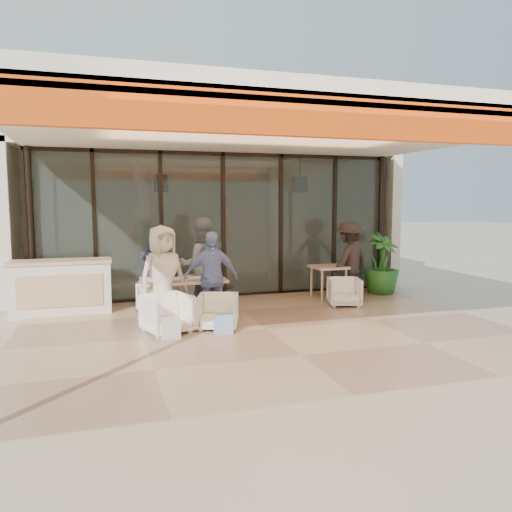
{
  "coord_description": "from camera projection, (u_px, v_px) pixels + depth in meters",
  "views": [
    {
      "loc": [
        -2.6,
        -7.71,
        2.15
      ],
      "look_at": [
        0.1,
        0.9,
        1.15
      ],
      "focal_mm": 35.0,
      "sensor_mm": 36.0,
      "label": 1
    }
  ],
  "objects": [
    {
      "name": "ground",
      "position": [
        266.0,
        330.0,
        8.32
      ],
      "size": [
        70.0,
        70.0,
        0.0
      ],
      "primitive_type": "plane",
      "color": "#C6B293",
      "rests_on": "ground"
    },
    {
      "name": "terrace_floor",
      "position": [
        266.0,
        330.0,
        8.32
      ],
      "size": [
        8.0,
        6.0,
        0.01
      ],
      "primitive_type": "cube",
      "color": "tan",
      "rests_on": "ground"
    },
    {
      "name": "terrace_structure",
      "position": [
        272.0,
        129.0,
        7.71
      ],
      "size": [
        8.0,
        6.0,
        3.4
      ],
      "color": "silver",
      "rests_on": "ground"
    },
    {
      "name": "glass_storefront",
      "position": [
        223.0,
        226.0,
        10.99
      ],
      "size": [
        8.08,
        0.1,
        3.2
      ],
      "color": "#9EADA3",
      "rests_on": "ground"
    },
    {
      "name": "interior_block",
      "position": [
        202.0,
        198.0,
        13.12
      ],
      "size": [
        9.05,
        3.62,
        3.52
      ],
      "color": "silver",
      "rests_on": "ground"
    },
    {
      "name": "host_counter",
      "position": [
        61.0,
        287.0,
        9.45
      ],
      "size": [
        1.85,
        0.65,
        1.04
      ],
      "color": "silver",
      "rests_on": "ground"
    },
    {
      "name": "dining_table",
      "position": [
        183.0,
        282.0,
        9.07
      ],
      "size": [
        1.5,
        0.9,
        0.93
      ],
      "color": "#D9B084",
      "rests_on": "ground"
    },
    {
      "name": "chair_far_left",
      "position": [
        155.0,
        293.0,
        9.89
      ],
      "size": [
        0.75,
        0.73,
        0.65
      ],
      "primitive_type": "imported",
      "rotation": [
        0.0,
        0.0,
        2.89
      ],
      "color": "white",
      "rests_on": "ground"
    },
    {
      "name": "chair_far_right",
      "position": [
        197.0,
        292.0,
        10.14
      ],
      "size": [
        0.62,
        0.59,
        0.61
      ],
      "primitive_type": "imported",
      "rotation": [
        0.0,
        0.0,
        3.2
      ],
      "color": "white",
      "rests_on": "ground"
    },
    {
      "name": "chair_near_left",
      "position": [
        167.0,
        312.0,
        8.08
      ],
      "size": [
        0.86,
        0.83,
        0.72
      ],
      "primitive_type": "imported",
      "rotation": [
        0.0,
        0.0,
        0.31
      ],
      "color": "white",
      "rests_on": "ground"
    },
    {
      "name": "chair_near_right",
      "position": [
        218.0,
        310.0,
        8.33
      ],
      "size": [
        0.81,
        0.79,
        0.67
      ],
      "primitive_type": "imported",
      "rotation": [
        0.0,
        0.0,
        -0.34
      ],
      "color": "white",
      "rests_on": "ground"
    },
    {
      "name": "diner_navy",
      "position": [
        157.0,
        270.0,
        9.35
      ],
      "size": [
        0.72,
        0.56,
        1.73
      ],
      "primitive_type": "imported",
      "rotation": [
        0.0,
        0.0,
        3.4
      ],
      "color": "#171E33",
      "rests_on": "ground"
    },
    {
      "name": "diner_grey",
      "position": [
        201.0,
        265.0,
        9.6
      ],
      "size": [
        0.92,
        0.73,
        1.84
      ],
      "primitive_type": "imported",
      "rotation": [
        0.0,
        0.0,
        3.18
      ],
      "color": "slate",
      "rests_on": "ground"
    },
    {
      "name": "diner_cream",
      "position": [
        163.0,
        276.0,
        8.5
      ],
      "size": [
        0.99,
        0.82,
        1.74
      ],
      "primitive_type": "imported",
      "rotation": [
        0.0,
        0.0,
        0.36
      ],
      "color": "beige",
      "rests_on": "ground"
    },
    {
      "name": "diner_periwinkle",
      "position": [
        211.0,
        278.0,
        8.76
      ],
      "size": [
        0.97,
        0.45,
        1.62
      ],
      "primitive_type": "imported",
      "rotation": [
        0.0,
        0.0,
        -0.06
      ],
      "color": "#6D82B5",
      "rests_on": "ground"
    },
    {
      "name": "tote_bag_cream",
      "position": [
        171.0,
        329.0,
        7.72
      ],
      "size": [
        0.3,
        0.1,
        0.34
      ],
      "primitive_type": "cube",
      "color": "silver",
      "rests_on": "ground"
    },
    {
      "name": "tote_bag_blue",
      "position": [
        224.0,
        325.0,
        7.97
      ],
      "size": [
        0.3,
        0.1,
        0.34
      ],
      "primitive_type": "cube",
      "color": "#99BFD8",
      "rests_on": "ground"
    },
    {
      "name": "side_table",
      "position": [
        328.0,
        271.0,
        10.84
      ],
      "size": [
        0.7,
        0.7,
        0.74
      ],
      "color": "#D9B084",
      "rests_on": "ground"
    },
    {
      "name": "side_chair",
      "position": [
        344.0,
        291.0,
        10.16
      ],
      "size": [
        0.78,
        0.75,
        0.65
      ],
      "primitive_type": "imported",
      "rotation": [
        0.0,
        0.0,
        -0.29
      ],
      "color": "white",
      "rests_on": "ground"
    },
    {
      "name": "standing_woman",
      "position": [
        350.0,
        260.0,
        10.93
      ],
      "size": [
        1.27,
        1.07,
        1.71
      ],
      "primitive_type": "imported",
      "rotation": [
        0.0,
        0.0,
        3.62
      ],
      "color": "black",
      "rests_on": "ground"
    },
    {
      "name": "potted_palm",
      "position": [
        381.0,
        264.0,
        11.45
      ],
      "size": [
        1.04,
        1.04,
        1.43
      ],
      "primitive_type": "imported",
      "rotation": [
        0.0,
        0.0,
        0.38
      ],
      "color": "#1E5919",
      "rests_on": "ground"
    }
  ]
}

